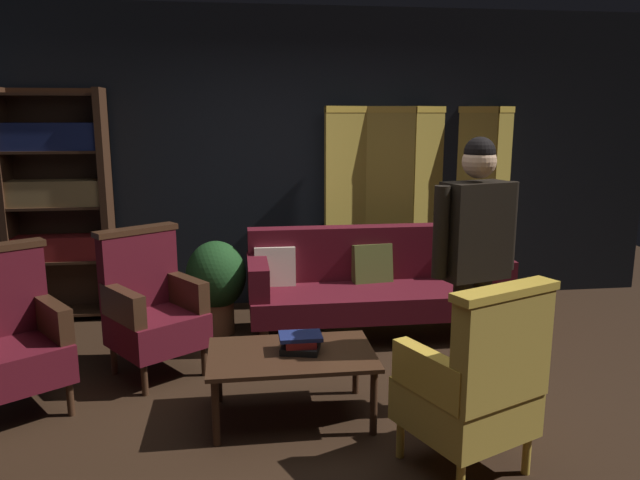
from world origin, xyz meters
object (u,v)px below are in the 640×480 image
object	(u,v)px
armchair_wing_right	(9,336)
potted_plant	(216,281)
book_black_cloth	(301,348)
book_red_leather	(300,341)
bookshelf	(58,200)
coffee_table	(292,360)
armchair_gilt_accent	(475,384)
book_navy_cloth	(300,336)
armchair_wing_left	(151,307)
folding_screen	(429,202)
velvet_couch	(374,280)
standing_figure	(474,251)

from	to	relation	value
armchair_wing_right	potted_plant	size ratio (longest dim) A/B	1.31
book_black_cloth	book_red_leather	bearing A→B (deg)	0.00
bookshelf	book_red_leather	distance (m)	2.94
armchair_wing_right	coffee_table	bearing A→B (deg)	-10.49
bookshelf	book_red_leather	xyz separation A→B (m)	(1.93, -2.13, -0.61)
armchair_gilt_accent	book_navy_cloth	world-z (taller)	armchair_gilt_accent
bookshelf	armchair_wing_left	distance (m)	1.76
book_black_cloth	folding_screen	bearing A→B (deg)	56.33
book_black_cloth	book_red_leather	xyz separation A→B (m)	(0.00, 0.00, 0.04)
bookshelf	armchair_wing_right	distance (m)	1.93
velvet_couch	standing_figure	distance (m)	1.59
armchair_wing_left	book_black_cloth	distance (m)	1.25
bookshelf	coffee_table	world-z (taller)	bookshelf
coffee_table	armchair_gilt_accent	distance (m)	1.13
coffee_table	book_black_cloth	distance (m)	0.09
coffee_table	armchair_wing_right	bearing A→B (deg)	169.51
armchair_gilt_accent	book_black_cloth	size ratio (longest dim) A/B	4.62
book_red_leather	book_black_cloth	bearing A→B (deg)	0.00
armchair_wing_right	book_red_leather	xyz separation A→B (m)	(1.77, -0.30, -0.01)
book_black_cloth	book_red_leather	size ratio (longest dim) A/B	1.24
folding_screen	coffee_table	world-z (taller)	folding_screen
folding_screen	potted_plant	distance (m)	2.25
armchair_gilt_accent	armchair_wing_left	bearing A→B (deg)	140.05
armchair_wing_right	standing_figure	xyz separation A→B (m)	(2.81, -0.37, 0.54)
armchair_wing_right	book_black_cloth	bearing A→B (deg)	-9.56
book_navy_cloth	potted_plant	bearing A→B (deg)	109.73
potted_plant	book_navy_cloth	bearing A→B (deg)	-70.27
velvet_couch	armchair_wing_right	distance (m)	2.76
coffee_table	armchair_wing_left	world-z (taller)	armchair_wing_left
armchair_wing_left	standing_figure	xyz separation A→B (m)	(2.02, -0.85, 0.54)
book_black_cloth	armchair_gilt_accent	bearing A→B (deg)	-41.61
coffee_table	potted_plant	xyz separation A→B (m)	(-0.49, 1.56, 0.08)
armchair_gilt_accent	book_red_leather	size ratio (longest dim) A/B	5.74
coffee_table	book_black_cloth	world-z (taller)	book_black_cloth
velvet_couch	coffee_table	distance (m)	1.64
armchair_wing_right	armchair_gilt_accent	bearing A→B (deg)	-21.57
velvet_couch	book_red_leather	world-z (taller)	velvet_couch
bookshelf	coffee_table	bearing A→B (deg)	-48.89
bookshelf	book_navy_cloth	xyz separation A→B (m)	(1.93, -2.13, -0.57)
armchair_wing_right	book_navy_cloth	bearing A→B (deg)	-9.56
standing_figure	book_navy_cloth	bearing A→B (deg)	176.27
armchair_gilt_accent	book_black_cloth	distance (m)	1.09
armchair_wing_left	book_navy_cloth	world-z (taller)	armchair_wing_left
armchair_wing_right	potted_plant	world-z (taller)	armchair_wing_right
velvet_couch	potted_plant	xyz separation A→B (m)	(-1.32, 0.15, 0.00)
armchair_gilt_accent	standing_figure	size ratio (longest dim) A/B	0.61
velvet_couch	book_black_cloth	bearing A→B (deg)	-118.93
coffee_table	potted_plant	distance (m)	1.64
standing_figure	book_red_leather	world-z (taller)	standing_figure
standing_figure	book_red_leather	size ratio (longest dim) A/B	9.39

